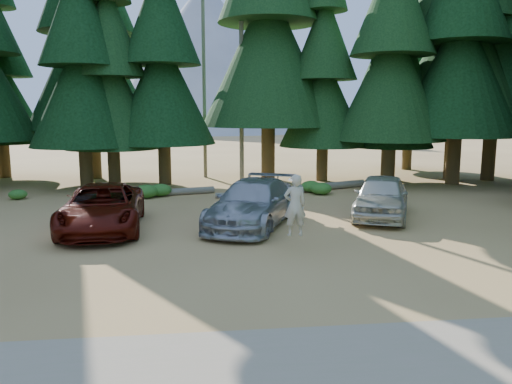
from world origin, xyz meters
TOP-DOWN VIEW (x-y plane):
  - ground at (0.00, 0.00)m, footprint 160.00×160.00m
  - gravel_strip at (0.00, -6.50)m, footprint 26.00×3.50m
  - forest_belt_north at (0.00, 15.00)m, footprint 36.00×7.00m
  - snag_front at (0.80, 14.50)m, footprint 0.24×0.24m
  - snag_back at (-1.20, 16.00)m, footprint 0.20×0.20m
  - mountain_peak at (-2.59, 88.23)m, footprint 48.00×50.00m
  - red_pickup at (-4.67, 3.26)m, footprint 2.77×5.43m
  - silver_minivan_center at (0.22, 3.33)m, footprint 4.08×5.70m
  - silver_minivan_right at (4.99, 4.14)m, footprint 3.50×4.88m
  - frisbee_player at (1.06, 0.22)m, footprint 0.64×0.45m
  - log_left at (-3.02, 9.71)m, footprint 4.34×1.47m
  - log_mid at (0.62, 8.60)m, footprint 2.98×0.67m
  - log_right at (4.16, 10.35)m, footprint 5.32×2.56m
  - shrub_far_left at (-9.47, 9.55)m, footprint 0.77×0.77m
  - shrub_left at (-3.32, 9.66)m, footprint 1.01×1.01m
  - shrub_center_left at (-3.91, 9.25)m, footprint 1.07×1.07m
  - shrub_center_right at (0.83, 7.60)m, footprint 0.96×0.96m
  - shrub_right at (4.03, 9.30)m, footprint 1.00×1.00m
  - shrub_far_right at (3.73, 10.00)m, footprint 0.98×0.98m

SIDE VIEW (x-z plane):
  - ground at x=0.00m, z-range 0.00..0.00m
  - forest_belt_north at x=0.00m, z-range -11.00..11.00m
  - gravel_strip at x=0.00m, z-range 0.00..0.01m
  - log_mid at x=0.62m, z-range 0.00..0.24m
  - log_left at x=-3.02m, z-range 0.00..0.32m
  - log_right at x=4.16m, z-range 0.00..0.36m
  - shrub_far_left at x=-9.47m, z-range 0.00..0.42m
  - shrub_center_right at x=0.83m, z-range 0.00..0.53m
  - shrub_far_right at x=3.73m, z-range 0.00..0.54m
  - shrub_right at x=4.03m, z-range 0.00..0.55m
  - shrub_left at x=-3.32m, z-range 0.00..0.56m
  - shrub_center_left at x=-3.91m, z-range 0.00..0.59m
  - red_pickup at x=-4.67m, z-range 0.00..1.47m
  - silver_minivan_center at x=0.22m, z-range 0.00..1.53m
  - silver_minivan_right at x=4.99m, z-range 0.00..1.54m
  - frisbee_player at x=1.06m, z-range 0.42..2.14m
  - snag_back at x=-1.20m, z-range 0.00..10.00m
  - snag_front at x=0.80m, z-range 0.00..12.00m
  - mountain_peak at x=-2.59m, z-range -1.29..26.71m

